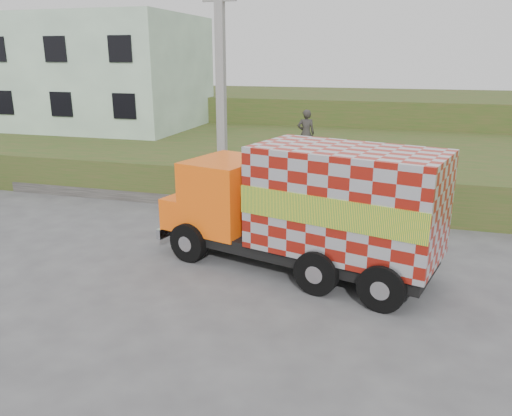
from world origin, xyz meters
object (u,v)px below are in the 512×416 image
(cargo_truck, at_px, (308,207))
(pedestrian, at_px, (306,133))
(cow, at_px, (212,224))
(utility_pole, at_px, (221,94))

(cargo_truck, relative_size, pedestrian, 4.13)
(cargo_truck, relative_size, cow, 5.51)
(pedestrian, bearing_deg, utility_pole, 29.07)
(utility_pole, relative_size, cow, 5.66)
(pedestrian, bearing_deg, cow, 61.96)
(utility_pole, distance_m, pedestrian, 3.96)
(utility_pole, height_order, cow, utility_pole)
(cargo_truck, distance_m, cow, 3.48)
(utility_pole, bearing_deg, pedestrian, 43.09)
(cow, bearing_deg, cargo_truck, -9.30)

